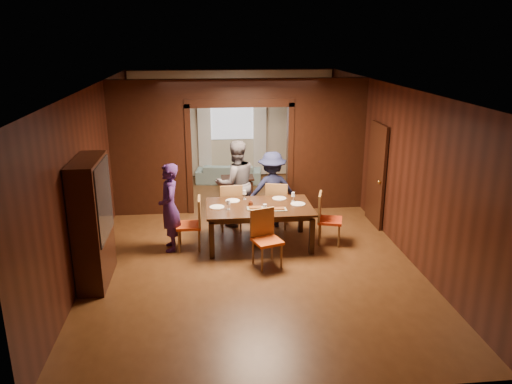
{
  "coord_description": "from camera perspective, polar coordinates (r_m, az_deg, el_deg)",
  "views": [
    {
      "loc": [
        -0.76,
        -8.95,
        3.77
      ],
      "look_at": [
        0.14,
        -0.4,
        1.05
      ],
      "focal_mm": 35.0,
      "sensor_mm": 36.0,
      "label": 1
    }
  ],
  "objects": [
    {
      "name": "chair_left",
      "position": [
        9.17,
        -7.68,
        -3.61
      ],
      "size": [
        0.44,
        0.44,
        0.97
      ],
      "primitive_type": null,
      "rotation": [
        0.0,
        0.0,
        -1.58
      ],
      "color": "#C94012",
      "rests_on": "floor"
    },
    {
      "name": "wineglass_right",
      "position": [
        9.42,
        4.27,
        -0.56
      ],
      "size": [
        0.08,
        0.08,
        0.18
      ],
      "primitive_type": null,
      "color": "silver",
      "rests_on": "dining_table"
    },
    {
      "name": "wineglass_far",
      "position": [
        9.52,
        -1.32,
        -0.32
      ],
      "size": [
        0.08,
        0.08,
        0.18
      ],
      "primitive_type": null,
      "color": "silver",
      "rests_on": "dining_table"
    },
    {
      "name": "plate_right",
      "position": [
        9.3,
        4.82,
        -1.36
      ],
      "size": [
        0.27,
        0.27,
        0.01
      ],
      "primitive_type": "cylinder",
      "color": "white",
      "rests_on": "dining_table"
    },
    {
      "name": "curtain_right",
      "position": [
        13.67,
        0.43,
        6.94
      ],
      "size": [
        0.35,
        0.06,
        2.4
      ],
      "primitive_type": "cube",
      "color": "white",
      "rests_on": "back_wall"
    },
    {
      "name": "tumbler",
      "position": [
        8.86,
        1.01,
        -1.84
      ],
      "size": [
        0.07,
        0.07,
        0.14
      ],
      "primitive_type": "cylinder",
      "color": "silver",
      "rests_on": "dining_table"
    },
    {
      "name": "door_right",
      "position": [
        10.43,
        13.6,
        1.93
      ],
      "size": [
        0.06,
        0.9,
        2.1
      ],
      "primitive_type": "cube",
      "color": "black",
      "rests_on": "floor"
    },
    {
      "name": "plate_left",
      "position": [
        9.13,
        -4.49,
        -1.72
      ],
      "size": [
        0.27,
        0.27,
        0.01
      ],
      "primitive_type": "cylinder",
      "color": "silver",
      "rests_on": "dining_table"
    },
    {
      "name": "chair_far_r",
      "position": [
        10.13,
        2.48,
        -1.39
      ],
      "size": [
        0.54,
        0.54,
        0.97
      ],
      "primitive_type": null,
      "rotation": [
        0.0,
        0.0,
        2.87
      ],
      "color": "#EC4416",
      "rests_on": "floor"
    },
    {
      "name": "plate_far_l",
      "position": [
        9.46,
        -2.68,
        -0.99
      ],
      "size": [
        0.27,
        0.27,
        0.01
      ],
      "primitive_type": "cylinder",
      "color": "white",
      "rests_on": "dining_table"
    },
    {
      "name": "dining_table",
      "position": [
        9.31,
        0.35,
        -3.82
      ],
      "size": [
        1.94,
        1.21,
        0.76
      ],
      "primitive_type": "cube",
      "color": "black",
      "rests_on": "floor"
    },
    {
      "name": "person_purple",
      "position": [
        9.09,
        -9.86,
        -1.76
      ],
      "size": [
        0.45,
        0.63,
        1.61
      ],
      "primitive_type": "imported",
      "rotation": [
        0.0,
        0.0,
        -1.45
      ],
      "color": "#3B1E59",
      "rests_on": "floor"
    },
    {
      "name": "ceiling",
      "position": [
        9.03,
        -1.17,
        12.02
      ],
      "size": [
        5.5,
        9.0,
        0.02
      ],
      "primitive_type": "cube",
      "color": "silver",
      "rests_on": "room_walls"
    },
    {
      "name": "hutch",
      "position": [
        8.15,
        -18.19,
        -3.26
      ],
      "size": [
        0.4,
        1.2,
        2.0
      ],
      "primitive_type": "cube",
      "color": "black",
      "rests_on": "floor"
    },
    {
      "name": "serving_bowl",
      "position": [
        9.25,
        0.58,
        -1.15
      ],
      "size": [
        0.36,
        0.36,
        0.09
      ],
      "primitive_type": "imported",
      "color": "black",
      "rests_on": "dining_table"
    },
    {
      "name": "chair_far_l",
      "position": [
        10.02,
        -2.93,
        -1.61
      ],
      "size": [
        0.46,
        0.46,
        0.97
      ],
      "primitive_type": null,
      "rotation": [
        0.0,
        0.0,
        3.18
      ],
      "color": "red",
      "rests_on": "floor"
    },
    {
      "name": "room_walls",
      "position": [
        11.1,
        -1.97,
        5.77
      ],
      "size": [
        5.52,
        9.01,
        2.9
      ],
      "color": "black",
      "rests_on": "floor"
    },
    {
      "name": "sofa",
      "position": [
        13.29,
        -3.12,
        2.17
      ],
      "size": [
        1.78,
        0.88,
        0.5
      ],
      "primitive_type": "imported",
      "rotation": [
        0.0,
        0.0,
        3.01
      ],
      "color": "#7DA2A4",
      "rests_on": "floor"
    },
    {
      "name": "floor",
      "position": [
        9.75,
        -1.07,
        -5.21
      ],
      "size": [
        9.0,
        9.0,
        0.0
      ],
      "primitive_type": "plane",
      "color": "#512F16",
      "rests_on": "ground"
    },
    {
      "name": "condiment_jar",
      "position": [
        9.12,
        -0.62,
        -1.36
      ],
      "size": [
        0.08,
        0.08,
        0.11
      ],
      "primitive_type": null,
      "color": "#4F2112",
      "rests_on": "dining_table"
    },
    {
      "name": "window_far",
      "position": [
        13.57,
        -2.77,
        8.76
      ],
      "size": [
        1.2,
        0.03,
        1.3
      ],
      "primitive_type": "cube",
      "color": "silver",
      "rests_on": "back_wall"
    },
    {
      "name": "plate_near",
      "position": [
        8.84,
        0.84,
        -2.31
      ],
      "size": [
        0.27,
        0.27,
        0.01
      ],
      "primitive_type": "cylinder",
      "color": "white",
      "rests_on": "dining_table"
    },
    {
      "name": "person_grey",
      "position": [
        10.13,
        -2.31,
        0.99
      ],
      "size": [
        1.0,
        0.87,
        1.77
      ],
      "primitive_type": "imported",
      "rotation": [
        0.0,
        0.0,
        3.4
      ],
      "color": "#59575E",
      "rests_on": "floor"
    },
    {
      "name": "platter_b",
      "position": [
        8.97,
        2.56,
        -1.95
      ],
      "size": [
        0.3,
        0.2,
        0.04
      ],
      "primitive_type": "cube",
      "color": "gray",
      "rests_on": "dining_table"
    },
    {
      "name": "plate_far_r",
      "position": [
        9.59,
        2.67,
        -0.73
      ],
      "size": [
        0.27,
        0.27,
        0.01
      ],
      "primitive_type": "cylinder",
      "color": "silver",
      "rests_on": "dining_table"
    },
    {
      "name": "wineglass_left",
      "position": [
        8.97,
        -3.19,
        -1.47
      ],
      "size": [
        0.08,
        0.08,
        0.18
      ],
      "primitive_type": null,
      "color": "white",
      "rests_on": "dining_table"
    },
    {
      "name": "curtain_left",
      "position": [
        13.59,
        -5.91,
        6.78
      ],
      "size": [
        0.35,
        0.06,
        2.4
      ],
      "primitive_type": "cube",
      "color": "white",
      "rests_on": "back_wall"
    },
    {
      "name": "chair_near",
      "position": [
        8.42,
        1.29,
        -5.42
      ],
      "size": [
        0.56,
        0.56,
        0.97
      ],
      "primitive_type": null,
      "rotation": [
        0.0,
        0.0,
        0.33
      ],
      "color": "#D24D13",
      "rests_on": "floor"
    },
    {
      "name": "platter_a",
      "position": [
        9.02,
        -0.08,
        -1.82
      ],
      "size": [
        0.3,
        0.2,
        0.04
      ],
      "primitive_type": "cube",
      "color": "gray",
      "rests_on": "dining_table"
    },
    {
      "name": "coffee_table",
      "position": [
        12.42,
        -2.13,
        0.84
      ],
      "size": [
        0.8,
        0.5,
        0.4
      ],
      "primitive_type": "cube",
      "color": "black",
      "rests_on": "floor"
    },
    {
      "name": "chair_right",
      "position": [
        9.43,
        8.46,
        -3.04
      ],
      "size": [
        0.55,
        0.55,
        0.97
      ],
      "primitive_type": null,
      "rotation": [
        0.0,
        0.0,
        1.29
      ],
      "color": "red",
      "rests_on": "floor"
    },
    {
      "name": "person_navy",
      "position": [
        10.08,
        1.84,
        0.28
      ],
      "size": [
        1.05,
        0.67,
        1.56
      ],
      "primitive_type": "imported",
      "rotation": [
        0.0,
        0.0,
        3.23
      ],
      "color": "#171C3B",
      "rests_on": "floor"
    }
  ]
}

